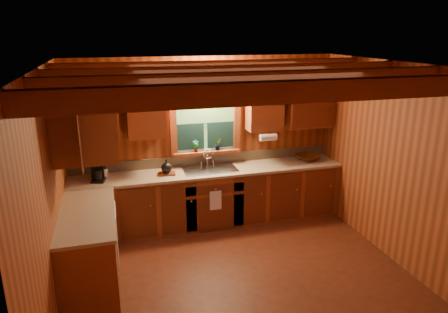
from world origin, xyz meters
name	(u,v)px	position (x,y,z in m)	size (l,w,h in m)	color
room	(243,180)	(0.00, 0.00, 1.30)	(4.20, 4.20, 4.20)	#572715
ceiling_beams	(244,76)	(0.00, 0.00, 2.49)	(4.20, 2.54, 0.18)	brown
base_cabinets	(183,209)	(-0.49, 1.28, 0.43)	(4.20, 2.22, 0.86)	brown
countertop	(183,180)	(-0.48, 1.29, 0.88)	(4.20, 2.24, 0.04)	tan
backsplash	(206,159)	(0.00, 1.89, 0.98)	(4.20, 0.02, 0.16)	tan
dishwasher_panel	(116,237)	(-1.47, 0.68, 0.43)	(0.02, 0.60, 0.80)	white
upper_cabinets	(173,114)	(-0.56, 1.42, 1.84)	(4.19, 1.77, 0.78)	brown
window	(206,126)	(0.00, 1.87, 1.53)	(1.12, 0.08, 1.00)	brown
window_sill	(207,152)	(0.00, 1.82, 1.12)	(1.06, 0.14, 0.04)	brown
wall_sconce	(207,86)	(0.00, 1.75, 2.16)	(0.45, 0.21, 0.17)	black
paper_towel_roll	(268,137)	(0.92, 1.53, 1.37)	(0.11, 0.11, 0.27)	white
dish_towel	(216,200)	(0.00, 1.26, 0.52)	(0.18, 0.01, 0.30)	white
sink	(210,172)	(0.00, 1.60, 0.86)	(0.82, 0.48, 0.43)	silver
coffee_maker	(98,170)	(-1.66, 1.58, 1.06)	(0.18, 0.23, 0.32)	black
utensil_crock	(104,173)	(-1.57, 1.66, 0.98)	(0.12, 0.12, 0.33)	silver
cutting_board	(167,174)	(-0.68, 1.57, 0.91)	(0.25, 0.18, 0.02)	#5D2713
teakettle	(166,168)	(-0.68, 1.57, 1.00)	(0.16, 0.16, 0.20)	black
wicker_basket	(308,157)	(1.68, 1.63, 0.95)	(0.39, 0.39, 0.10)	#48230C
potted_plant_left	(196,146)	(-0.17, 1.81, 1.24)	(0.10, 0.07, 0.19)	#5D2713
potted_plant_right	(218,144)	(0.19, 1.82, 1.23)	(0.10, 0.08, 0.19)	#5D2713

